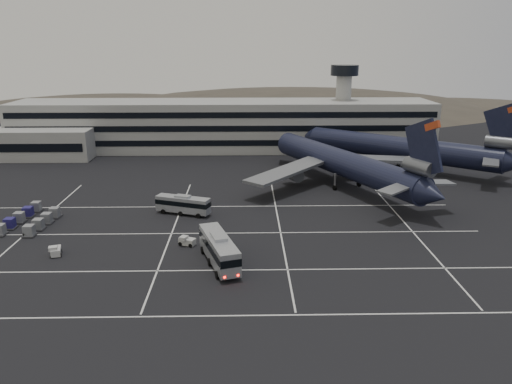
% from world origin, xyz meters
% --- Properties ---
extents(ground, '(260.00, 260.00, 0.00)m').
position_xyz_m(ground, '(0.00, 0.00, 0.00)').
color(ground, black).
rests_on(ground, ground).
extents(lane_markings, '(90.00, 55.62, 0.01)m').
position_xyz_m(lane_markings, '(0.95, 0.72, 0.01)').
color(lane_markings, silver).
rests_on(lane_markings, ground).
extents(terminal, '(125.00, 26.00, 24.00)m').
position_xyz_m(terminal, '(-2.95, 71.14, 6.93)').
color(terminal, gray).
rests_on(terminal, ground).
extents(hills, '(352.00, 180.00, 44.00)m').
position_xyz_m(hills, '(17.99, 170.00, -12.07)').
color(hills, '#38332B').
rests_on(hills, ground).
extents(trijet_main, '(43.31, 54.32, 18.08)m').
position_xyz_m(trijet_main, '(27.49, 31.23, 5.25)').
color(trijet_main, black).
rests_on(trijet_main, ground).
extents(trijet_far, '(48.26, 40.97, 18.08)m').
position_xyz_m(trijet_far, '(45.04, 46.50, 5.43)').
color(trijet_far, black).
rests_on(trijet_far, ground).
extents(bus_near, '(6.54, 12.86, 4.44)m').
position_xyz_m(bus_near, '(2.45, -7.97, 2.43)').
color(bus_near, gray).
rests_on(bus_near, ground).
extents(bus_far, '(10.38, 5.80, 3.60)m').
position_xyz_m(bus_far, '(-5.17, 13.70, 1.97)').
color(bus_far, gray).
rests_on(bus_far, ground).
extents(tug_a, '(2.10, 2.75, 1.57)m').
position_xyz_m(tug_a, '(-21.83, -4.39, 0.70)').
color(tug_a, '#B8B7B3').
rests_on(tug_a, ground).
extents(tug_b, '(2.82, 2.35, 1.57)m').
position_xyz_m(tug_b, '(-2.75, -1.00, 0.70)').
color(tug_b, '#B8B7B3').
rests_on(tug_b, ground).
extents(uld_cluster, '(7.95, 14.78, 1.85)m').
position_xyz_m(uld_cluster, '(-31.15, 9.01, 0.90)').
color(uld_cluster, '#2D2D30').
rests_on(uld_cluster, ground).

